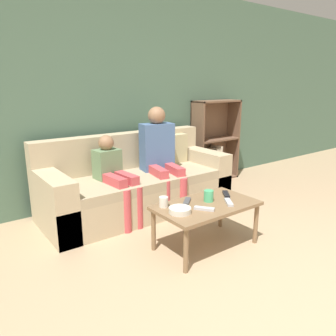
# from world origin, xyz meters

# --- Properties ---
(wall_back) EXTENTS (12.00, 0.06, 2.60)m
(wall_back) POSITION_xyz_m (0.00, 2.93, 1.30)
(wall_back) COLOR #4C6B56
(wall_back) RESTS_ON ground_plane
(couch) EXTENTS (2.14, 0.86, 0.86)m
(couch) POSITION_xyz_m (-0.07, 2.40, 0.29)
(couch) COLOR tan
(couch) RESTS_ON ground_plane
(bookshelf) EXTENTS (0.75, 0.28, 1.18)m
(bookshelf) POSITION_xyz_m (1.46, 2.78, 0.47)
(bookshelf) COLOR brown
(bookshelf) RESTS_ON ground_plane
(coffee_table) EXTENTS (0.91, 0.52, 0.40)m
(coffee_table) POSITION_xyz_m (-0.04, 1.27, 0.36)
(coffee_table) COLOR brown
(coffee_table) RESTS_ON ground_plane
(person_adult) EXTENTS (0.43, 0.65, 1.17)m
(person_adult) POSITION_xyz_m (0.19, 2.32, 0.68)
(person_adult) COLOR #C6474C
(person_adult) RESTS_ON ground_plane
(person_child) EXTENTS (0.29, 0.62, 0.91)m
(person_child) POSITION_xyz_m (-0.42, 2.27, 0.52)
(person_child) COLOR #C6474C
(person_child) RESTS_ON ground_plane
(cup_near) EXTENTS (0.09, 0.09, 0.10)m
(cup_near) POSITION_xyz_m (0.02, 1.31, 0.46)
(cup_near) COLOR #4CB77A
(cup_near) RESTS_ON coffee_table
(cup_far) EXTENTS (0.08, 0.08, 0.09)m
(cup_far) POSITION_xyz_m (-0.38, 1.44, 0.45)
(cup_far) COLOR silver
(cup_far) RESTS_ON coffee_table
(tv_remote_0) EXTENTS (0.14, 0.17, 0.02)m
(tv_remote_0) POSITION_xyz_m (-0.15, 1.19, 0.42)
(tv_remote_0) COLOR #B7B7BC
(tv_remote_0) RESTS_ON coffee_table
(tv_remote_1) EXTENTS (0.16, 0.15, 0.02)m
(tv_remote_1) POSITION_xyz_m (-0.16, 1.40, 0.42)
(tv_remote_1) COLOR #47474C
(tv_remote_1) RESTS_ON coffee_table
(tv_remote_2) EXTENTS (0.14, 0.16, 0.02)m
(tv_remote_2) POSITION_xyz_m (0.26, 1.33, 0.42)
(tv_remote_2) COLOR black
(tv_remote_2) RESTS_ON coffee_table
(tv_remote_3) EXTENTS (0.14, 0.17, 0.02)m
(tv_remote_3) POSITION_xyz_m (0.12, 1.17, 0.42)
(tv_remote_3) COLOR #B7B7BC
(tv_remote_3) RESTS_ON coffee_table
(snack_bowl) EXTENTS (0.18, 0.18, 0.05)m
(snack_bowl) POSITION_xyz_m (-0.35, 1.26, 0.43)
(snack_bowl) COLOR beige
(snack_bowl) RESTS_ON coffee_table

